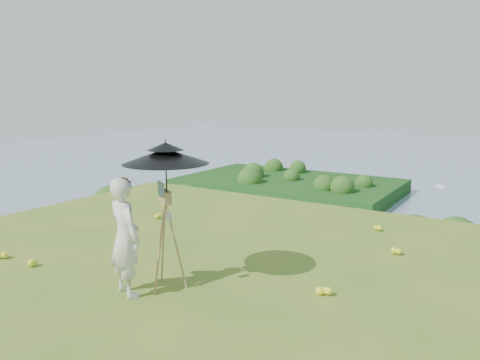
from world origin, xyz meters
The scene contains 9 objects.
ground centered at (0.00, 0.00, 0.00)m, with size 14.00×14.00×0.00m, color #407521.
peninsula centered at (-75.00, 155.00, -29.00)m, with size 90.00×60.00×12.00m, color #14370F, non-canonical shape.
slope_trees centered at (0.00, 35.00, -15.00)m, with size 110.00×50.00×6.00m, color #1F5118, non-canonical shape.
moored_boats centered at (-12.50, 161.00, -33.65)m, with size 140.00×140.00×0.70m, color silver, non-canonical shape.
wildflowers centered at (0.00, 0.25, 0.06)m, with size 10.00×10.50×0.12m, color yellow, non-canonical shape.
painter centered at (-0.97, -0.10, 0.89)m, with size 0.65×0.43×1.78m, color beige.
field_easel centered at (-0.62, 0.40, 0.84)m, with size 0.64×0.64×1.67m, color #B0894A, non-canonical shape.
sun_umbrella centered at (-0.61, 0.42, 1.84)m, with size 1.29×1.29×0.93m, color black, non-canonical shape.
painter_cap centered at (-0.97, -0.10, 1.73)m, with size 0.20×0.24×0.10m, color #E37C81, non-canonical shape.
Camera 1 is at (3.98, -4.77, 2.94)m, focal length 35.00 mm.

